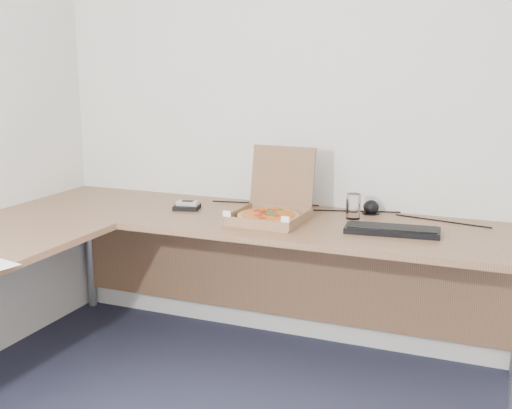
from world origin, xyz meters
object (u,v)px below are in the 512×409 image
at_px(drinking_glass, 353,206).
at_px(pizza_box, 270,213).
at_px(keyboard, 392,230).
at_px(desk, 150,238).
at_px(wallet, 187,207).

bearing_deg(drinking_glass, pizza_box, -151.61).
height_order(pizza_box, keyboard, pizza_box).
relative_size(pizza_box, keyboard, 0.93).
distance_m(pizza_box, drinking_glass, 0.40).
xyz_separation_m(desk, pizza_box, (0.41, 0.38, 0.07)).
distance_m(desk, keyboard, 1.05).
height_order(keyboard, wallet, keyboard).
relative_size(pizza_box, drinking_glass, 3.13).
height_order(drinking_glass, wallet, drinking_glass).
relative_size(drinking_glass, wallet, 0.96).
height_order(desk, drinking_glass, drinking_glass).
xyz_separation_m(desk, wallet, (-0.06, 0.45, 0.04)).
xyz_separation_m(drinking_glass, wallet, (-0.82, -0.12, -0.05)).
distance_m(desk, drinking_glass, 0.95).
height_order(desk, wallet, wallet).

